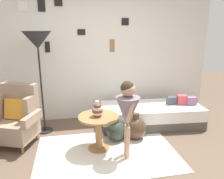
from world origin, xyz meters
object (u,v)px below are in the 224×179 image
(armchair, at_px, (16,118))
(book_on_daybed, at_px, (128,106))
(floor_lamp, at_px, (38,43))
(demijohn_far, at_px, (136,128))
(vase_striped, at_px, (97,110))
(daybed, at_px, (151,115))
(person_child, at_px, (128,110))
(side_table, at_px, (99,125))
(demijohn_near, at_px, (116,131))

(armchair, relative_size, book_on_daybed, 4.41)
(floor_lamp, height_order, demijohn_far, floor_lamp)
(vase_striped, distance_m, floor_lamp, 1.52)
(daybed, distance_m, person_child, 1.35)
(person_child, relative_size, demijohn_far, 2.53)
(vase_striped, bearing_deg, daybed, 32.29)
(person_child, bearing_deg, vase_striped, 143.89)
(vase_striped, distance_m, person_child, 0.49)
(vase_striped, bearing_deg, side_table, 41.00)
(daybed, relative_size, floor_lamp, 1.10)
(side_table, relative_size, floor_lamp, 0.34)
(vase_striped, xyz_separation_m, demijohn_near, (0.34, 0.24, -0.48))
(book_on_daybed, bearing_deg, person_child, -105.57)
(book_on_daybed, height_order, demijohn_far, demijohn_far)
(armchair, distance_m, demijohn_far, 1.97)
(floor_lamp, distance_m, person_child, 1.88)
(armchair, distance_m, floor_lamp, 1.26)
(side_table, relative_size, person_child, 0.53)
(daybed, bearing_deg, floor_lamp, 176.89)
(vase_striped, bearing_deg, book_on_daybed, 47.40)
(armchair, bearing_deg, floor_lamp, 42.12)
(armchair, relative_size, daybed, 0.50)
(daybed, height_order, demijohn_far, demijohn_far)
(person_child, distance_m, book_on_daybed, 1.10)
(armchair, bearing_deg, book_on_daybed, 7.61)
(side_table, bearing_deg, person_child, -38.41)
(demijohn_far, bearing_deg, daybed, 46.53)
(demijohn_far, bearing_deg, person_child, -119.05)
(side_table, relative_size, book_on_daybed, 2.80)
(side_table, distance_m, demijohn_far, 0.73)
(armchair, bearing_deg, vase_striped, -20.50)
(side_table, height_order, demijohn_near, side_table)
(daybed, distance_m, demijohn_far, 0.65)
(armchair, height_order, demijohn_near, armchair)
(daybed, xyz_separation_m, book_on_daybed, (-0.46, 0.02, 0.22))
(side_table, relative_size, demijohn_near, 1.48)
(armchair, height_order, demijohn_far, armchair)
(armchair, bearing_deg, side_table, -19.77)
(floor_lamp, relative_size, demijohn_far, 3.92)
(floor_lamp, bearing_deg, person_child, -41.22)
(vase_striped, relative_size, demijohn_near, 0.59)
(floor_lamp, bearing_deg, vase_striped, -43.26)
(person_child, xyz_separation_m, demijohn_near, (-0.05, 0.52, -0.57))
(floor_lamp, relative_size, book_on_daybed, 8.11)
(side_table, bearing_deg, floor_lamp, 137.67)
(vase_striped, xyz_separation_m, floor_lamp, (-0.87, 0.82, 0.93))
(armchair, height_order, book_on_daybed, armchair)
(person_child, xyz_separation_m, book_on_daybed, (0.28, 1.01, -0.32))
(side_table, relative_size, vase_striped, 2.52)
(daybed, relative_size, side_table, 3.18)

